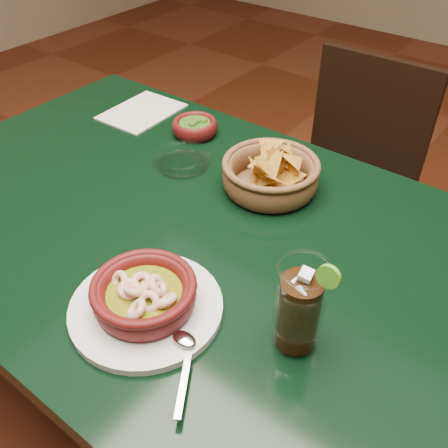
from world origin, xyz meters
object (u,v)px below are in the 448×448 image
Objects in this scene: dining_table at (176,253)px; cola_drink at (299,308)px; dining_chair at (345,185)px; chip_basket at (271,174)px; shrimp_plate at (145,298)px.

dining_table is 7.03× the size of cola_drink.
chip_basket is at bearing -85.43° from dining_chair.
cola_drink reaches higher than dining_chair.
dining_chair is 0.61m from chip_basket.
dining_chair is (0.06, 0.70, -0.19)m from dining_table.
dining_chair is at bearing 109.10° from cola_drink.
dining_table is 4.15× the size of shrimp_plate.
shrimp_plate is at bearing -85.77° from chip_basket.
shrimp_plate is at bearing -157.12° from cola_drink.
chip_basket is at bearing 94.23° from shrimp_plate.
cola_drink is at bearing 22.88° from shrimp_plate.
dining_table is 1.44× the size of dining_chair.
cola_drink reaches higher than dining_table.
cola_drink is (0.28, -0.82, 0.37)m from dining_chair.
shrimp_plate is 1.26× the size of chip_basket.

